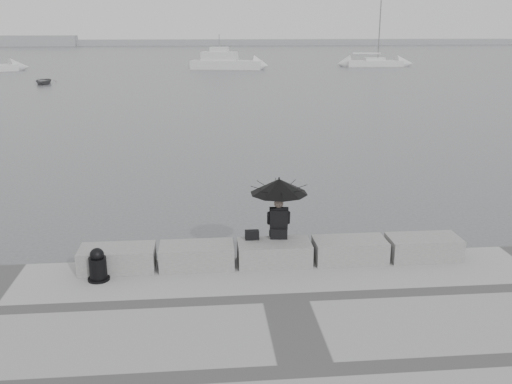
{
  "coord_description": "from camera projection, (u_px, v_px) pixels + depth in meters",
  "views": [
    {
      "loc": [
        -1.5,
        -12.03,
        5.58
      ],
      "look_at": [
        -0.08,
        3.0,
        1.14
      ],
      "focal_mm": 40.0,
      "sensor_mm": 36.0,
      "label": 1
    }
  ],
  "objects": [
    {
      "name": "dinghy",
      "position": [
        43.0,
        81.0,
        55.75
      ],
      "size": [
        3.31,
        1.54,
        0.55
      ],
      "primitive_type": "imported",
      "rotation": [
        0.0,
        0.0,
        0.05
      ],
      "color": "slate",
      "rests_on": "ground"
    },
    {
      "name": "motor_cruiser",
      "position": [
        226.0,
        62.0,
        74.43
      ],
      "size": [
        9.57,
        4.76,
        4.5
      ],
      "rotation": [
        0.0,
        0.0,
        -0.22
      ],
      "color": "silver",
      "rests_on": "ground"
    },
    {
      "name": "stone_block_far_left",
      "position": [
        117.0,
        259.0,
        12.25
      ],
      "size": [
        1.6,
        0.8,
        0.5
      ],
      "primitive_type": "cube",
      "color": "slate",
      "rests_on": "promenade"
    },
    {
      "name": "stone_block_centre",
      "position": [
        274.0,
        253.0,
        12.56
      ],
      "size": [
        1.6,
        0.8,
        0.5
      ],
      "primitive_type": "cube",
      "color": "slate",
      "rests_on": "promenade"
    },
    {
      "name": "ground",
      "position": [
        271.0,
        276.0,
        13.2
      ],
      "size": [
        360.0,
        360.0,
        0.0
      ],
      "primitive_type": "plane",
      "color": "#45474A",
      "rests_on": "ground"
    },
    {
      "name": "stone_block_left",
      "position": [
        197.0,
        256.0,
        12.4
      ],
      "size": [
        1.6,
        0.8,
        0.5
      ],
      "primitive_type": "cube",
      "color": "slate",
      "rests_on": "promenade"
    },
    {
      "name": "stone_block_right",
      "position": [
        350.0,
        250.0,
        12.71
      ],
      "size": [
        1.6,
        0.8,
        0.5
      ],
      "primitive_type": "cube",
      "color": "slate",
      "rests_on": "promenade"
    },
    {
      "name": "mooring_bollard",
      "position": [
        98.0,
        267.0,
        11.71
      ],
      "size": [
        0.45,
        0.45,
        0.71
      ],
      "color": "black",
      "rests_on": "promenade"
    },
    {
      "name": "seated_person",
      "position": [
        279.0,
        193.0,
        12.51
      ],
      "size": [
        1.28,
        1.28,
        1.39
      ],
      "rotation": [
        0.0,
        0.0,
        -0.11
      ],
      "color": "black",
      "rests_on": "stone_block_centre"
    },
    {
      "name": "stone_block_far_right",
      "position": [
        423.0,
        247.0,
        12.87
      ],
      "size": [
        1.6,
        0.8,
        0.5
      ],
      "primitive_type": "cube",
      "color": "slate",
      "rests_on": "promenade"
    },
    {
      "name": "bag",
      "position": [
        252.0,
        235.0,
        12.65
      ],
      "size": [
        0.31,
        0.18,
        0.2
      ],
      "primitive_type": "cube",
      "color": "black",
      "rests_on": "stone_block_centre"
    },
    {
      "name": "sailboat_right",
      "position": [
        374.0,
        62.0,
        79.52
      ],
      "size": [
        7.81,
        2.66,
        12.9
      ],
      "rotation": [
        0.0,
        0.0,
        -0.03
      ],
      "color": "silver",
      "rests_on": "ground"
    },
    {
      "name": "distant_landmass",
      "position": [
        176.0,
        42.0,
        159.79
      ],
      "size": [
        180.0,
        8.0,
        2.8
      ],
      "color": "gray",
      "rests_on": "ground"
    }
  ]
}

